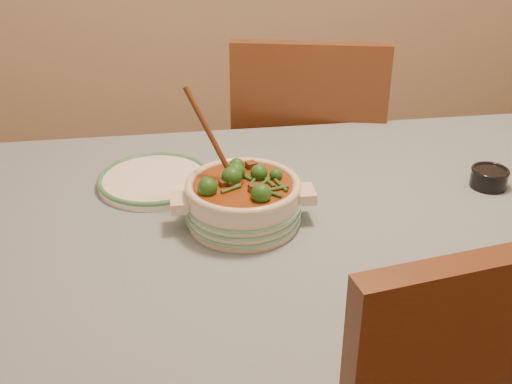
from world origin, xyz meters
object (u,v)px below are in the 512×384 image
Objects in this scene: dining_table at (346,256)px; chair_far at (306,161)px; stew_casserole at (243,198)px; white_plate at (154,180)px; condiment_bowl at (489,177)px.

chair_far reaches higher than dining_table.
chair_far is (0.29, 0.68, -0.26)m from stew_casserole.
white_plate is (-0.19, 0.21, -0.05)m from stew_casserole.
stew_casserole is at bearing -172.28° from condiment_bowl.
white_plate is at bearing 170.95° from condiment_bowl.
chair_far is (0.48, 0.47, -0.21)m from white_plate.
condiment_bowl reaches higher than white_plate.
stew_casserole is at bearing 79.66° from chair_far.
white_plate is at bearing 57.38° from chair_far.
stew_casserole reaches higher than white_plate.
stew_casserole is 0.78m from chair_far.
condiment_bowl is at bearing 130.29° from chair_far.
stew_casserole is 2.74× the size of condiment_bowl.
condiment_bowl is (0.79, -0.13, 0.01)m from white_plate.
white_plate is 0.71m from chair_far.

